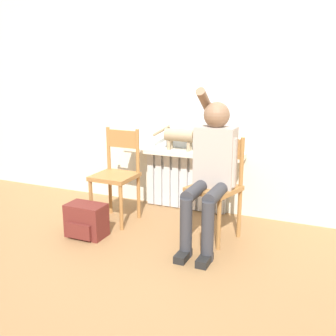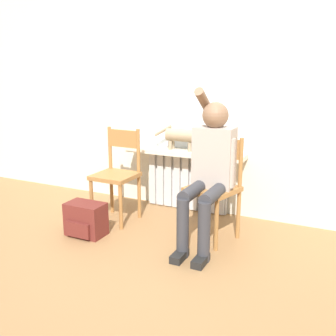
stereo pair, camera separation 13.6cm
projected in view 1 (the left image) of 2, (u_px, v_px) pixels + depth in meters
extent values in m
plane|color=olive|center=(135.00, 252.00, 3.25)|extent=(12.00, 12.00, 0.00)
cube|color=beige|center=(189.00, 81.00, 4.01)|extent=(7.00, 0.06, 2.70)
cube|color=silver|center=(186.00, 181.00, 4.21)|extent=(0.89, 0.05, 0.61)
cube|color=silver|center=(151.00, 178.00, 4.32)|extent=(0.07, 0.03, 0.58)
cube|color=silver|center=(159.00, 179.00, 4.28)|extent=(0.07, 0.03, 0.58)
cube|color=silver|center=(167.00, 180.00, 4.24)|extent=(0.07, 0.03, 0.58)
cube|color=silver|center=(176.00, 181.00, 4.21)|extent=(0.07, 0.03, 0.58)
cube|color=silver|center=(184.00, 182.00, 4.17)|extent=(0.07, 0.03, 0.58)
cube|color=silver|center=(193.00, 183.00, 4.13)|extent=(0.07, 0.03, 0.58)
cube|color=silver|center=(202.00, 184.00, 4.09)|extent=(0.07, 0.03, 0.58)
cube|color=silver|center=(211.00, 185.00, 4.05)|extent=(0.07, 0.03, 0.58)
cube|color=silver|center=(220.00, 187.00, 4.01)|extent=(0.07, 0.03, 0.58)
cube|color=beige|center=(183.00, 153.00, 4.05)|extent=(1.27, 0.24, 0.05)
cube|color=white|center=(188.00, 94.00, 4.01)|extent=(1.22, 0.01, 1.13)
cube|color=#9E6B38|center=(115.00, 176.00, 3.81)|extent=(0.39, 0.39, 0.04)
cylinder|color=#9E6B38|center=(91.00, 203.00, 3.79)|extent=(0.04, 0.04, 0.44)
cylinder|color=#9E6B38|center=(121.00, 208.00, 3.65)|extent=(0.04, 0.04, 0.44)
cylinder|color=#9E6B38|center=(110.00, 193.00, 4.09)|extent=(0.04, 0.04, 0.44)
cylinder|color=#9E6B38|center=(139.00, 197.00, 3.95)|extent=(0.04, 0.04, 0.44)
cylinder|color=#9E6B38|center=(109.00, 148.00, 3.97)|extent=(0.04, 0.04, 0.43)
cylinder|color=#9E6B38|center=(138.00, 151.00, 3.83)|extent=(0.04, 0.04, 0.43)
cube|color=#9E6B38|center=(123.00, 139.00, 3.87)|extent=(0.35, 0.03, 0.17)
cube|color=#9E6B38|center=(214.00, 189.00, 3.42)|extent=(0.48, 0.48, 0.04)
cylinder|color=#9E6B38|center=(186.00, 215.00, 3.46)|extent=(0.04, 0.04, 0.44)
cylinder|color=#9E6B38|center=(219.00, 225.00, 3.25)|extent=(0.04, 0.04, 0.44)
cylinder|color=#9E6B38|center=(208.00, 206.00, 3.71)|extent=(0.04, 0.04, 0.44)
cylinder|color=#9E6B38|center=(239.00, 214.00, 3.50)|extent=(0.04, 0.04, 0.44)
cylinder|color=#9E6B38|center=(209.00, 157.00, 3.59)|extent=(0.04, 0.04, 0.43)
cylinder|color=#9E6B38|center=(242.00, 162.00, 3.38)|extent=(0.04, 0.04, 0.43)
cube|color=#9E6B38|center=(225.00, 147.00, 3.46)|extent=(0.34, 0.12, 0.17)
cylinder|color=#333338|center=(196.00, 190.00, 3.26)|extent=(0.11, 0.45, 0.11)
cylinder|color=#333338|center=(217.00, 193.00, 3.19)|extent=(0.11, 0.45, 0.11)
cylinder|color=#333338|center=(186.00, 228.00, 3.12)|extent=(0.10, 0.10, 0.49)
cylinder|color=#333338|center=(208.00, 232.00, 3.05)|extent=(0.10, 0.10, 0.49)
cube|color=black|center=(183.00, 256.00, 3.12)|extent=(0.09, 0.20, 0.06)
cube|color=black|center=(204.00, 260.00, 3.05)|extent=(0.09, 0.20, 0.06)
cube|color=#AD9E93|center=(215.00, 157.00, 3.37)|extent=(0.34, 0.20, 0.52)
sphere|color=#846047|center=(217.00, 115.00, 3.28)|extent=(0.22, 0.22, 0.22)
cylinder|color=#846047|center=(208.00, 108.00, 3.44)|extent=(0.08, 0.50, 0.38)
cylinder|color=#AD9E93|center=(231.00, 163.00, 3.28)|extent=(0.08, 0.08, 0.42)
cylinder|color=#9E896B|center=(180.00, 135.00, 4.02)|extent=(0.31, 0.13, 0.13)
sphere|color=#9E896B|center=(197.00, 134.00, 3.94)|extent=(0.10, 0.10, 0.10)
cone|color=#9E896B|center=(196.00, 130.00, 3.91)|extent=(0.04, 0.04, 0.04)
cone|color=#9E896B|center=(198.00, 129.00, 3.95)|extent=(0.04, 0.04, 0.04)
cylinder|color=#9E896B|center=(188.00, 147.00, 3.97)|extent=(0.04, 0.04, 0.09)
cylinder|color=#9E896B|center=(191.00, 146.00, 4.03)|extent=(0.04, 0.04, 0.09)
cylinder|color=#9E896B|center=(169.00, 145.00, 4.06)|extent=(0.04, 0.04, 0.09)
cylinder|color=#9E896B|center=(171.00, 144.00, 4.11)|extent=(0.04, 0.04, 0.09)
cylinder|color=#9E896B|center=(161.00, 131.00, 4.09)|extent=(0.20, 0.03, 0.14)
cube|color=maroon|center=(87.00, 220.00, 3.54)|extent=(0.35, 0.21, 0.30)
cube|color=maroon|center=(79.00, 231.00, 3.44)|extent=(0.25, 0.03, 0.14)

